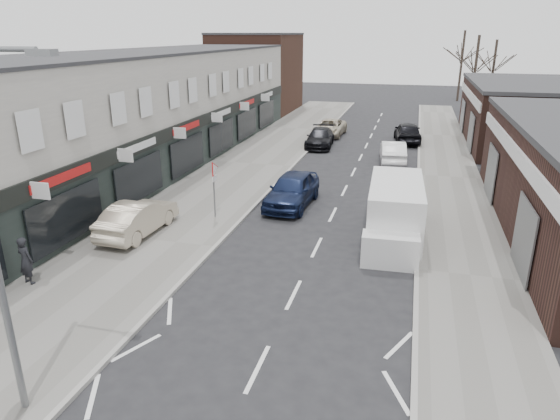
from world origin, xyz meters
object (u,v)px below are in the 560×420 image
Objects in this scene: white_van at (395,213)px; parked_car_left_b at (320,138)px; parked_car_left_c at (330,128)px; parked_car_right_b at (408,132)px; parked_car_left_a at (292,190)px; warning_sign at (214,173)px; pedestrian at (26,260)px; sedan_on_pavement at (138,217)px; parked_car_right_a at (393,152)px.

white_van is 18.01m from parked_car_left_b.
parked_car_left_c is 1.01× the size of parked_car_right_b.
parked_car_left_b reaches higher than parked_car_left_c.
parked_car_left_b is at bearing 98.00° from parked_car_left_a.
warning_sign is at bearing -100.16° from parked_car_left_b.
parked_car_left_c is at bearing -87.64° from pedestrian.
white_van reaches higher than parked_car_left_c.
pedestrian reaches higher than sedan_on_pavement.
parked_car_left_c is 6.48m from parked_car_right_b.
pedestrian is at bearing -149.75° from white_van.
warning_sign reaches higher than pedestrian.
parked_car_right_b is (6.38, -1.11, 0.14)m from parked_car_left_c.
white_van is 1.30× the size of parked_car_left_b.
warning_sign is 21.29m from parked_car_left_c.
parked_car_left_b is 6.67m from parked_car_right_a.
parked_car_left_a is 1.01× the size of parked_car_right_b.
parked_car_left_a reaches higher than parked_car_right_a.
parked_car_left_b is 0.99× the size of parked_car_right_b.
parked_car_right_b is (5.18, 17.25, -0.01)m from parked_car_left_a.
white_van is 22.27m from parked_car_left_c.
parked_car_left_a is at bearing 147.34° from white_van.
white_van is at bearing -27.16° from parked_car_left_a.
pedestrian is 0.38× the size of parked_car_right_a.
pedestrian is (-3.71, -7.75, -1.24)m from warning_sign.
white_van is 1.40× the size of sedan_on_pavement.
warning_sign is 15.06m from parked_car_right_a.
parked_car_left_c is at bearing 85.86° from parked_car_left_b.
white_van is (8.08, -0.18, -1.08)m from warning_sign.
parked_car_left_a reaches higher than sedan_on_pavement.
parked_car_left_b is at bearing -89.55° from pedestrian.
parked_car_right_b is at bearing 76.34° from parked_car_left_a.
pedestrian reaches higher than parked_car_right_b.
sedan_on_pavement is 0.99× the size of parked_car_right_a.
white_van is at bearing -1.31° from warning_sign.
warning_sign reaches higher than parked_car_left_c.
pedestrian is at bearing -98.55° from parked_car_left_c.
parked_car_left_c is at bearing -15.48° from parked_car_right_b.
parked_car_left_c is at bearing 85.25° from warning_sign.
parked_car_left_b is (-6.32, 16.86, -0.43)m from white_van.
warning_sign is 8.68m from pedestrian.
parked_car_left_c is (-1.20, 18.36, -0.15)m from parked_car_left_a.
parked_car_left_a is at bearing 61.14° from parked_car_right_a.
warning_sign is 0.56× the size of parked_car_left_c.
parked_car_right_b is at bearing 23.75° from parked_car_left_b.
parked_car_right_b is at bearing 67.90° from warning_sign.
white_van is at bearing 87.47° from parked_car_right_a.
white_van is at bearing -164.27° from sedan_on_pavement.
warning_sign is 21.69m from parked_car_right_b.
parked_car_right_a is (9.75, 15.82, -0.12)m from sedan_on_pavement.
parked_car_left_b is (1.76, 16.67, -1.52)m from warning_sign.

